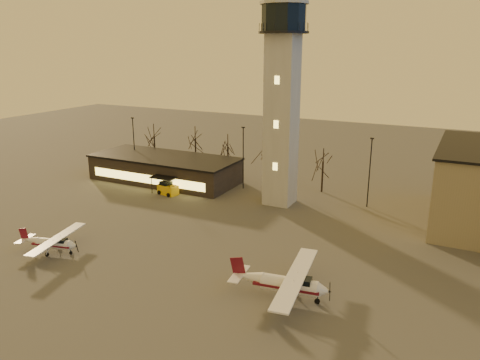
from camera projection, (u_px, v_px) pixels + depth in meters
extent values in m
plane|color=#413E3C|center=(159.00, 295.00, 43.69)|extent=(220.00, 220.00, 0.00)
cube|color=#A3A09B|center=(281.00, 122.00, 66.10)|extent=(4.00, 4.00, 24.00)
cylinder|color=black|center=(284.00, 32.00, 62.72)|extent=(6.80, 6.80, 0.30)
cylinder|color=black|center=(284.00, 18.00, 62.21)|extent=(6.00, 6.00, 3.40)
cylinder|color=#A3A09B|center=(284.00, 3.00, 61.68)|extent=(6.60, 6.60, 0.40)
cube|color=black|center=(165.00, 169.00, 80.08)|extent=(25.00, 10.00, 4.00)
cube|color=black|center=(164.00, 157.00, 79.49)|extent=(25.40, 10.40, 0.30)
cube|color=#FFDC59|center=(147.00, 179.00, 75.89)|extent=(22.00, 0.08, 1.40)
cube|color=black|center=(163.00, 177.00, 73.04)|extent=(4.00, 2.00, 0.20)
cylinder|color=black|center=(134.00, 146.00, 84.42)|extent=(0.16, 0.16, 10.00)
cube|color=black|center=(132.00, 118.00, 83.01)|extent=(0.50, 0.25, 0.18)
cylinder|color=black|center=(243.00, 159.00, 74.93)|extent=(0.16, 0.16, 10.00)
cube|color=black|center=(243.00, 127.00, 73.52)|extent=(0.50, 0.25, 0.18)
cylinder|color=black|center=(369.00, 173.00, 66.30)|extent=(0.16, 0.16, 10.00)
cube|color=black|center=(372.00, 138.00, 64.90)|extent=(0.50, 0.25, 0.18)
cylinder|color=black|center=(155.00, 151.00, 90.16)|extent=(0.28, 0.28, 5.74)
cylinder|color=black|center=(228.00, 161.00, 83.33)|extent=(0.28, 0.28, 5.25)
cylinder|color=black|center=(265.00, 169.00, 75.89)|extent=(0.28, 0.28, 6.16)
cylinder|color=black|center=(322.00, 177.00, 73.89)|extent=(0.28, 0.28, 4.97)
cylinder|color=black|center=(196.00, 153.00, 88.44)|extent=(0.28, 0.28, 5.60)
cylinder|color=silver|center=(289.00, 285.00, 42.74)|extent=(5.38, 2.13, 1.48)
cone|color=silver|center=(323.00, 290.00, 41.76)|extent=(1.20, 1.53, 1.41)
cone|color=silver|center=(249.00, 277.00, 43.93)|extent=(2.87, 1.59, 1.25)
cube|color=black|center=(302.00, 282.00, 42.24)|extent=(1.84, 1.40, 0.80)
cube|color=#570C18|center=(287.00, 285.00, 42.83)|extent=(6.29, 2.29, 0.25)
cube|color=silver|center=(296.00, 277.00, 42.32)|extent=(3.29, 12.63, 0.16)
cube|color=silver|center=(239.00, 274.00, 44.22)|extent=(1.49, 3.85, 0.09)
cube|color=#570C18|center=(238.00, 266.00, 44.04)|extent=(1.58, 0.29, 1.93)
cylinder|color=silver|center=(54.00, 244.00, 52.40)|extent=(4.16, 2.00, 1.13)
cone|color=silver|center=(73.00, 246.00, 51.86)|extent=(1.00, 1.23, 1.08)
cone|color=silver|center=(31.00, 240.00, 53.04)|extent=(2.25, 1.40, 0.96)
cube|color=black|center=(61.00, 241.00, 52.09)|extent=(1.48, 1.18, 0.61)
cube|color=maroon|center=(53.00, 244.00, 52.45)|extent=(4.84, 2.19, 0.19)
cube|color=silver|center=(57.00, 239.00, 52.11)|extent=(3.41, 9.63, 0.12)
cube|color=silver|center=(25.00, 239.00, 53.20)|extent=(1.40, 2.98, 0.07)
cube|color=maroon|center=(24.00, 234.00, 53.05)|extent=(1.19, 0.34, 1.48)
cube|color=gold|center=(168.00, 190.00, 73.07)|extent=(3.51, 2.37, 1.50)
cube|color=black|center=(166.00, 184.00, 73.10)|extent=(1.79, 1.79, 0.86)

